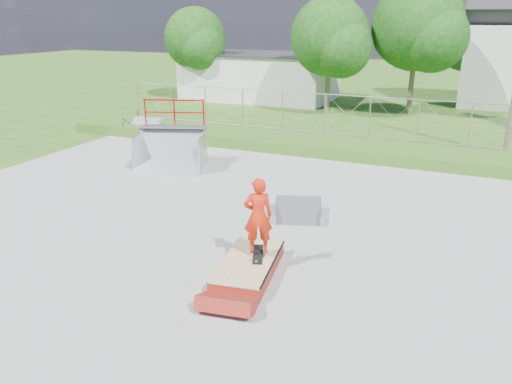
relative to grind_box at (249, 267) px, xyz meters
The scene contains 15 objects.
ground 2.62m from the grind_box, 136.06° to the left, with size 120.00×120.00×0.00m, color #2D4F16.
concrete_pad 2.62m from the grind_box, 136.06° to the left, with size 20.00×16.00×0.04m, color gray.
grass_berm 11.47m from the grind_box, 99.44° to the left, with size 24.00×3.00×0.50m, color #2D4F16.
grind_box is the anchor object (origin of this frame).
quarter_pipe 8.86m from the grind_box, 133.94° to the left, with size 2.47×2.09×2.47m, color #9EA1A6, non-canonical shape.
flat_bank_ramp 3.59m from the grind_box, 91.03° to the left, with size 1.34×1.43×0.41m, color #9EA1A6, non-canonical shape.
skateboard 0.35m from the grind_box, 64.02° to the left, with size 0.22×0.80×0.02m, color black.
skater 1.13m from the grind_box, 64.02° to the left, with size 0.64×0.42×1.75m, color red.
concrete_stairs 14.78m from the grind_box, 134.64° to the left, with size 1.50×1.60×0.80m, color gray, non-canonical shape.
chain_link_fence 12.52m from the grind_box, 98.69° to the left, with size 20.00×0.06×1.80m, color gray, non-canonical shape.
utility_building_flat 25.82m from the grind_box, 112.54° to the left, with size 10.00×6.00×3.00m, color white.
tree_left_near 20.39m from the grind_box, 100.48° to the left, with size 4.76×4.48×6.65m.
tree_center 22.14m from the grind_box, 87.61° to the left, with size 5.44×5.12×7.60m.
tree_left_far 25.88m from the grind_box, 122.22° to the left, with size 4.42×4.16×6.18m.
tree_back_mid 30.06m from the grind_box, 83.59° to the left, with size 4.08×3.84×5.70m.
Camera 1 is at (6.02, -10.87, 5.46)m, focal length 35.00 mm.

